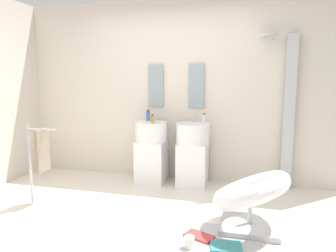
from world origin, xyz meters
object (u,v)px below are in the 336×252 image
at_px(soap_bottle_blue, 148,116).
at_px(shower_column, 288,109).
at_px(magazine_teal, 226,246).
at_px(towel_rack, 40,152).
at_px(soap_bottle_clear, 204,119).
at_px(pedestal_sink_right, 193,153).
at_px(lounge_chair, 251,195).
at_px(pedestal_sink_left, 151,150).
at_px(soap_bottle_amber, 152,119).
at_px(coffee_mug, 189,242).
at_px(magazine_red, 199,236).

bearing_deg(soap_bottle_blue, shower_column, 1.61).
distance_m(shower_column, magazine_teal, 2.15).
height_order(towel_rack, soap_bottle_clear, soap_bottle_clear).
relative_size(shower_column, magazine_teal, 7.49).
height_order(shower_column, soap_bottle_clear, shower_column).
xyz_separation_m(pedestal_sink_right, soap_bottle_blue, (-0.69, 0.13, 0.48)).
xyz_separation_m(shower_column, lounge_chair, (-0.45, -1.32, -0.73)).
relative_size(magazine_teal, soap_bottle_blue, 1.74).
height_order(pedestal_sink_left, soap_bottle_amber, soap_bottle_amber).
relative_size(towel_rack, soap_bottle_clear, 6.58).
bearing_deg(coffee_mug, pedestal_sink_right, 99.15).
relative_size(magazine_teal, soap_bottle_clear, 1.90).
distance_m(coffee_mug, soap_bottle_blue, 2.21).
relative_size(shower_column, lounge_chair, 2.03).
relative_size(pedestal_sink_left, magazine_red, 3.71).
xyz_separation_m(pedestal_sink_right, magazine_teal, (0.58, -1.57, -0.44)).
xyz_separation_m(coffee_mug, soap_bottle_blue, (-0.95, 1.79, 0.89)).
distance_m(pedestal_sink_left, pedestal_sink_right, 0.60).
bearing_deg(soap_bottle_blue, magazine_red, -57.43).
xyz_separation_m(magazine_red, coffee_mug, (-0.06, -0.21, 0.04)).
bearing_deg(magazine_teal, towel_rack, 159.68).
distance_m(shower_column, soap_bottle_clear, 1.10).
relative_size(shower_column, soap_bottle_amber, 16.62).
bearing_deg(pedestal_sink_left, soap_bottle_amber, -65.34).
distance_m(lounge_chair, coffee_mug, 0.78).
relative_size(pedestal_sink_left, coffee_mug, 9.33).
bearing_deg(shower_column, lounge_chair, -108.94).
xyz_separation_m(pedestal_sink_left, shower_column, (1.83, 0.19, 0.62)).
bearing_deg(soap_bottle_amber, pedestal_sink_right, 12.13).
xyz_separation_m(soap_bottle_blue, soap_bottle_amber, (0.14, -0.25, -0.02)).
distance_m(magazine_red, coffee_mug, 0.22).
bearing_deg(magazine_teal, soap_bottle_blue, 118.66).
distance_m(pedestal_sink_right, magazine_red, 1.55).
relative_size(pedestal_sink_left, pedestal_sink_right, 1.00).
distance_m(pedestal_sink_right, towel_rack, 1.96).
height_order(soap_bottle_blue, soap_bottle_amber, soap_bottle_blue).
distance_m(magazine_red, soap_bottle_blue, 2.09).
height_order(shower_column, magazine_teal, shower_column).
height_order(pedestal_sink_right, coffee_mug, pedestal_sink_right).
bearing_deg(lounge_chair, shower_column, 71.06).
bearing_deg(pedestal_sink_right, magazine_teal, -69.77).
distance_m(pedestal_sink_right, coffee_mug, 1.72).
xyz_separation_m(pedestal_sink_left, pedestal_sink_right, (0.60, 0.00, 0.00)).
relative_size(soap_bottle_clear, soap_bottle_amber, 1.17).
xyz_separation_m(pedestal_sink_left, soap_bottle_clear, (0.75, 0.01, 0.48)).
relative_size(pedestal_sink_left, soap_bottle_blue, 6.20).
relative_size(pedestal_sink_left, soap_bottle_clear, 6.76).
bearing_deg(soap_bottle_blue, pedestal_sink_left, -55.84).
bearing_deg(soap_bottle_amber, pedestal_sink_left, 114.66).
bearing_deg(coffee_mug, pedestal_sink_left, 117.60).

